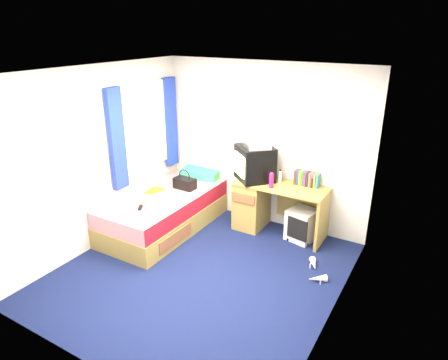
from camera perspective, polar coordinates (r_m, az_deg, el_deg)
The scene contains 20 objects.
ground at distance 5.05m, azimuth -3.37°, elevation -13.01°, with size 3.40×3.40×0.00m, color #0C1438.
room_shell at distance 4.40m, azimuth -3.77°, elevation 2.80°, with size 3.40×3.40×3.40m.
bed at distance 5.98m, azimuth -8.49°, elevation -4.48°, with size 1.01×2.00×0.54m.
pillow at distance 6.47m, azimuth -3.32°, elevation 0.99°, with size 0.61×0.39×0.13m, color #1C94B7.
desk at distance 5.89m, azimuth 5.57°, elevation -3.29°, with size 1.30×0.55×0.75m.
storage_cube at distance 5.74m, azimuth 11.06°, elevation -6.28°, with size 0.36×0.36×0.45m, color silver.
crt_tv at distance 5.73m, azimuth 4.40°, elevation 2.42°, with size 0.68×0.68×0.50m.
vcr at distance 5.64m, azimuth 4.53°, elevation 5.23°, with size 0.46×0.33×0.09m, color #B7B7B9.
book_row at distance 5.66m, azimuth 11.77°, elevation 0.19°, with size 0.34×0.13×0.20m.
picture_frame at distance 5.63m, azimuth 12.76°, elevation -0.34°, with size 0.02×0.12×0.14m, color #321F10.
pink_water_bottle at distance 5.50m, azimuth 6.78°, elevation -0.13°, with size 0.06×0.06×0.20m, color #CE1D63.
aerosol_can at distance 5.71m, azimuth 8.00°, elevation 0.48°, with size 0.05×0.05×0.17m, color silver.
handbag at distance 6.02m, azimuth -5.63°, elevation -0.42°, with size 0.34×0.20×0.30m.
towel at distance 5.57m, azimuth -8.65°, elevation -2.85°, with size 0.31×0.26×0.10m, color white.
magazine at distance 6.01m, azimuth -9.83°, elevation -1.52°, with size 0.21×0.28×0.01m, color #C6E819.
water_bottle at distance 5.68m, azimuth -11.86°, elevation -2.76°, with size 0.07×0.07×0.20m, color white.
colour_swatch_fan at distance 5.57m, azimuth -11.60°, elevation -3.57°, with size 0.22×0.06×0.01m, color gold.
remote_control at distance 5.50m, azimuth -11.85°, elevation -3.85°, with size 0.05×0.16×0.02m, color black.
window_assembly at distance 6.02m, azimuth -11.25°, elevation 7.15°, with size 0.11×1.42×1.40m.
white_heels at distance 5.12m, azimuth 12.94°, elevation -12.56°, with size 0.34×0.50×0.09m.
Camera 1 is at (2.37, -3.45, 2.84)m, focal length 32.00 mm.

